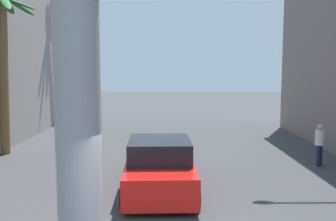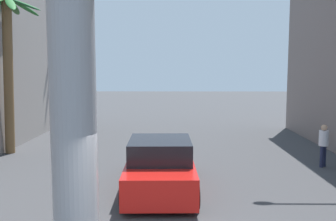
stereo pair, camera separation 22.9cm
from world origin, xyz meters
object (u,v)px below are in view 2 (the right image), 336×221
(car_lead, at_px, (160,166))
(palm_tree_mid_left, at_px, (8,56))
(pedestrian_mid_right, at_px, (324,142))
(palm_tree_far_left, at_px, (71,35))

(car_lead, relative_size, palm_tree_mid_left, 0.74)
(car_lead, height_order, pedestrian_mid_right, pedestrian_mid_right)
(palm_tree_mid_left, xyz_separation_m, palm_tree_far_left, (0.31, 8.83, 1.67))
(car_lead, xyz_separation_m, pedestrian_mid_right, (5.88, 2.61, 0.21))
(palm_tree_far_left, xyz_separation_m, pedestrian_mid_right, (12.04, -10.95, -4.86))
(pedestrian_mid_right, bearing_deg, palm_tree_far_left, 137.71)
(palm_tree_mid_left, relative_size, palm_tree_far_left, 0.72)
(car_lead, xyz_separation_m, palm_tree_mid_left, (-6.46, 4.73, 3.39))
(palm_tree_mid_left, bearing_deg, pedestrian_mid_right, -9.75)
(car_lead, relative_size, pedestrian_mid_right, 3.09)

